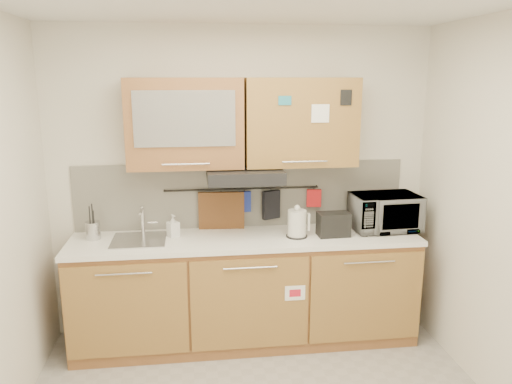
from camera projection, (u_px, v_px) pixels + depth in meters
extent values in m
plane|color=silver|center=(242.00, 183.00, 4.26)|extent=(3.20, 0.00, 3.20)
cube|color=#9C6637|center=(246.00, 291.00, 4.16)|extent=(2.80, 0.60, 0.88)
cube|color=black|center=(246.00, 333.00, 4.25)|extent=(2.80, 0.54, 0.10)
cube|color=#A3793A|center=(127.00, 311.00, 3.74)|extent=(0.91, 0.02, 0.74)
cylinder|color=silver|center=(124.00, 274.00, 3.65)|extent=(0.41, 0.01, 0.01)
cube|color=#A3793A|center=(250.00, 304.00, 3.85)|extent=(0.91, 0.02, 0.74)
cylinder|color=silver|center=(250.00, 268.00, 3.76)|extent=(0.41, 0.01, 0.01)
cube|color=#A3793A|center=(366.00, 298.00, 3.97)|extent=(0.91, 0.02, 0.74)
cylinder|color=silver|center=(369.00, 262.00, 3.87)|extent=(0.41, 0.01, 0.01)
cube|color=white|center=(246.00, 239.00, 4.05)|extent=(2.82, 0.62, 0.04)
cube|color=silver|center=(242.00, 195.00, 4.27)|extent=(2.80, 0.02, 0.56)
cube|color=#9C6637|center=(185.00, 123.00, 3.91)|extent=(0.90, 0.35, 0.70)
cube|color=silver|center=(185.00, 119.00, 3.72)|extent=(0.76, 0.02, 0.42)
cube|color=#A3793A|center=(300.00, 122.00, 4.02)|extent=(0.90, 0.35, 0.70)
cube|color=white|center=(320.00, 113.00, 3.85)|extent=(0.14, 0.00, 0.14)
cube|color=black|center=(245.00, 175.00, 3.99)|extent=(0.60, 0.46, 0.10)
cube|color=silver|center=(139.00, 241.00, 3.95)|extent=(0.42, 0.40, 0.03)
cylinder|color=silver|center=(143.00, 220.00, 4.08)|extent=(0.03, 0.03, 0.24)
cylinder|color=silver|center=(141.00, 211.00, 3.98)|extent=(0.02, 0.18, 0.02)
cylinder|color=black|center=(242.00, 189.00, 4.22)|extent=(1.30, 0.02, 0.02)
cylinder|color=#B5B5BA|center=(93.00, 230.00, 3.97)|extent=(0.14, 0.14, 0.14)
cylinder|color=black|center=(90.00, 223.00, 3.96)|extent=(0.01, 0.01, 0.27)
cylinder|color=black|center=(94.00, 225.00, 3.95)|extent=(0.01, 0.01, 0.24)
cylinder|color=black|center=(93.00, 221.00, 3.97)|extent=(0.01, 0.01, 0.29)
cylinder|color=black|center=(90.00, 227.00, 3.94)|extent=(0.01, 0.01, 0.21)
cylinder|color=silver|center=(297.00, 224.00, 4.02)|extent=(0.15, 0.15, 0.22)
sphere|color=silver|center=(297.00, 208.00, 3.99)|extent=(0.05, 0.05, 0.05)
cube|color=silver|center=(308.00, 222.00, 4.03)|extent=(0.02, 0.03, 0.14)
cylinder|color=black|center=(297.00, 236.00, 4.04)|extent=(0.17, 0.17, 0.01)
cube|color=black|center=(333.00, 224.00, 4.05)|extent=(0.26, 0.16, 0.19)
cube|color=black|center=(328.00, 214.00, 4.02)|extent=(0.08, 0.11, 0.01)
cube|color=black|center=(339.00, 214.00, 4.04)|extent=(0.08, 0.11, 0.01)
imported|color=#999999|center=(385.00, 212.00, 4.20)|extent=(0.57, 0.40, 0.30)
imported|color=#999999|center=(173.00, 226.00, 4.03)|extent=(0.11, 0.11, 0.18)
cube|color=brown|center=(222.00, 220.00, 4.24)|extent=(0.39, 0.06, 0.48)
cube|color=navy|center=(245.00, 202.00, 4.23)|extent=(0.11, 0.04, 0.18)
cube|color=black|center=(271.00, 205.00, 4.27)|extent=(0.16, 0.10, 0.25)
cube|color=red|center=(314.00, 198.00, 4.30)|extent=(0.13, 0.04, 0.15)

